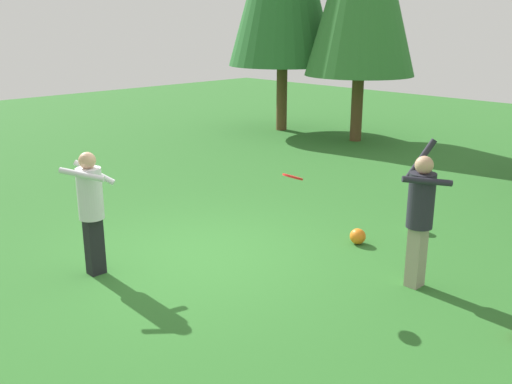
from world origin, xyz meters
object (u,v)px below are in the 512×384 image
Objects in this scene: person_catcher at (91,203)px; frisbee at (293,177)px; ball_orange at (358,236)px; ball_white at (417,224)px; person_thrower at (420,210)px.

person_catcher is 2.77m from frisbee.
ball_orange is (-0.22, 1.83, -1.36)m from frisbee.
person_catcher is 5.28m from ball_white.
ball_orange is (1.92, 3.52, -0.91)m from person_catcher.
person_catcher is at bearing -141.74° from frisbee.
ball_orange is 0.98× the size of ball_white.
ball_white is at bearing 72.22° from ball_orange.
frisbee is (2.14, 1.69, 0.46)m from person_catcher.
frisbee is at bearing -82.99° from ball_orange.
person_thrower reaches higher than ball_white.
frisbee reaches higher than ball_orange.
frisbee is 3.28m from ball_white.
person_thrower reaches higher than person_catcher.
person_thrower is at bearing 43.52° from frisbee.
frisbee is 2.29m from ball_orange.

